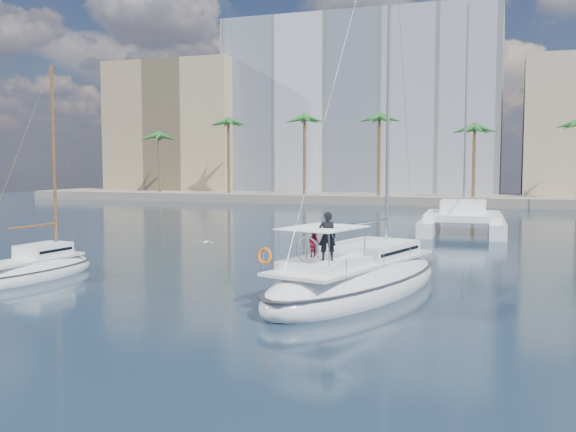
% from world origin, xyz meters
% --- Properties ---
extents(ground, '(160.00, 160.00, 0.00)m').
position_xyz_m(ground, '(0.00, 0.00, 0.00)').
color(ground, black).
rests_on(ground, ground).
extents(quay, '(120.00, 14.00, 1.20)m').
position_xyz_m(quay, '(0.00, 61.00, 0.60)').
color(quay, gray).
rests_on(quay, ground).
extents(building_modern, '(42.00, 16.00, 28.00)m').
position_xyz_m(building_modern, '(-12.00, 73.00, 14.00)').
color(building_modern, silver).
rests_on(building_modern, ground).
extents(building_tan_left, '(22.00, 14.00, 22.00)m').
position_xyz_m(building_tan_left, '(-42.00, 69.00, 11.00)').
color(building_tan_left, tan).
rests_on(building_tan_left, ground).
extents(palm_left, '(3.60, 3.60, 12.30)m').
position_xyz_m(palm_left, '(-34.00, 57.00, 10.28)').
color(palm_left, brown).
rests_on(palm_left, ground).
extents(palm_centre, '(3.60, 3.60, 12.30)m').
position_xyz_m(palm_centre, '(0.00, 57.00, 10.28)').
color(palm_centre, brown).
rests_on(palm_centre, ground).
extents(main_sloop, '(7.31, 13.35, 18.89)m').
position_xyz_m(main_sloop, '(4.40, -2.16, 0.56)').
color(main_sloop, white).
rests_on(main_sloop, ground).
extents(small_sloop, '(2.89, 7.62, 10.73)m').
position_xyz_m(small_sloop, '(-10.82, -3.57, 0.40)').
color(small_sloop, white).
rests_on(small_sloop, ground).
extents(catamaran, '(6.81, 12.82, 18.25)m').
position_xyz_m(catamaran, '(6.84, 24.76, 1.16)').
color(catamaran, white).
rests_on(catamaran, ground).
extents(seagull, '(1.16, 0.50, 0.21)m').
position_xyz_m(seagull, '(-6.78, 6.46, 0.72)').
color(seagull, silver).
rests_on(seagull, ground).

